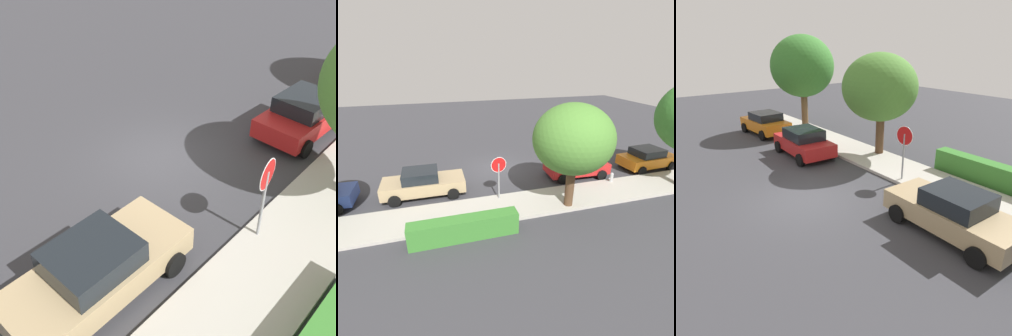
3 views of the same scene
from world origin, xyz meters
TOP-DOWN VIEW (x-y plane):
  - ground_plane at (0.00, 0.00)m, footprint 60.00×60.00m
  - sidewalk_curb at (0.00, 5.27)m, footprint 32.00×2.53m
  - stop_sign at (1.03, 4.39)m, footprint 0.84×0.11m
  - parked_car_tan at (4.95, 2.60)m, footprint 4.49×2.08m
  - parked_car_red at (-4.63, 2.70)m, footprint 4.01×2.21m

SIDE VIEW (x-z plane):
  - ground_plane at x=0.00m, z-range 0.00..0.00m
  - sidewalk_curb at x=0.00m, z-range 0.00..0.14m
  - parked_car_tan at x=4.95m, z-range 0.00..1.53m
  - parked_car_red at x=-4.63m, z-range 0.02..1.52m
  - stop_sign at x=1.03m, z-range 0.49..3.02m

